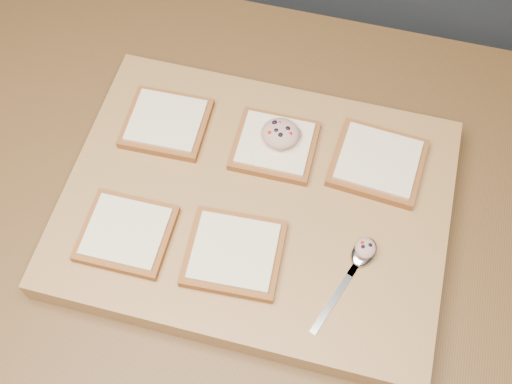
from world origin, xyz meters
TOP-DOWN VIEW (x-y plane):
  - ground at (0.00, 0.00)m, footprint 4.00×4.00m
  - island_counter at (0.00, 0.00)m, footprint 2.00×0.80m
  - cutting_board at (-0.06, -0.00)m, footprint 0.53×0.40m
  - bread_far_left at (-0.22, 0.08)m, footprint 0.12×0.11m
  - bread_far_center at (-0.06, 0.09)m, footprint 0.12×0.11m
  - bread_far_right at (0.09, 0.09)m, footprint 0.13×0.12m
  - bread_near_left at (-0.22, -0.10)m, footprint 0.12×0.11m
  - bread_near_center at (-0.07, -0.09)m, footprint 0.13×0.12m
  - tuna_salad_dollop at (-0.05, 0.09)m, footprint 0.05×0.05m
  - spoon at (0.09, -0.06)m, footprint 0.07×0.15m
  - spoon_salad at (0.09, -0.05)m, footprint 0.03×0.03m

SIDE VIEW (x-z plane):
  - ground at x=0.00m, z-range 0.00..0.00m
  - island_counter at x=0.00m, z-range 0.00..0.90m
  - cutting_board at x=-0.06m, z-range 0.90..0.94m
  - spoon at x=0.09m, z-range 0.94..0.95m
  - bread_far_center at x=-0.06m, z-range 0.94..0.96m
  - bread_near_left at x=-0.22m, z-range 0.94..0.96m
  - bread_far_left at x=-0.22m, z-range 0.94..0.96m
  - bread_near_center at x=-0.07m, z-range 0.94..0.96m
  - bread_far_right at x=0.09m, z-range 0.94..0.96m
  - spoon_salad at x=0.09m, z-range 0.95..0.97m
  - tuna_salad_dollop at x=-0.05m, z-range 0.96..0.98m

